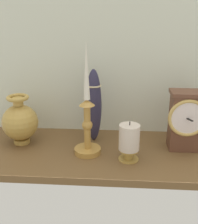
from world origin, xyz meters
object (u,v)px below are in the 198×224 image
Objects in this scene: mantel_clock at (185,120)px; pillar_candle_front at (128,141)px; tall_ceramic_vase at (93,105)px; candlestick_tall_left at (86,121)px; brass_vase_bulbous at (19,121)px.

pillar_candle_front is (-18.97, -8.93, -4.03)cm from mantel_clock.
tall_ceramic_vase reaches higher than mantel_clock.
mantel_clock is 0.77× the size of tall_ceramic_vase.
tall_ceramic_vase is (-12.48, 13.92, 6.77)cm from pillar_candle_front.
candlestick_tall_left is 14.92cm from pillar_candle_front.
candlestick_tall_left is 1.41× the size of tall_ceramic_vase.
brass_vase_bulbous is at bearing 166.07° from candlestick_tall_left.
candlestick_tall_left is 25.73cm from brass_vase_bulbous.
mantel_clock is 57.48cm from brass_vase_bulbous.
candlestick_tall_left is 10.69cm from tall_ceramic_vase.
brass_vase_bulbous is (-24.77, 6.15, -3.23)cm from candlestick_tall_left.
candlestick_tall_left reaches higher than mantel_clock.
brass_vase_bulbous is at bearing 165.95° from pillar_candle_front.
tall_ceramic_vase is (25.98, 4.29, 5.20)cm from brass_vase_bulbous.
brass_vase_bulbous is (-57.43, 0.70, -2.46)cm from mantel_clock.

